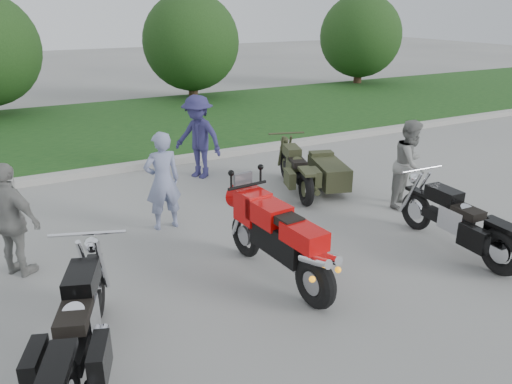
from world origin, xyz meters
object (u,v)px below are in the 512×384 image
cruiser_left (79,333)px  person_denim (198,137)px  sportbike_red (280,238)px  cruiser_right (461,224)px  person_stripe (163,181)px  person_back (12,221)px  person_grey (410,164)px  cruiser_sidecar (316,172)px

cruiser_left → person_denim: size_ratio=1.33×
sportbike_red → person_denim: person_denim is taller
cruiser_right → person_denim: bearing=114.7°
cruiser_left → person_stripe: person_stripe is taller
person_back → person_grey: bearing=-135.0°
person_stripe → cruiser_sidecar: bearing=-175.5°
person_stripe → sportbike_red: bearing=108.9°
cruiser_left → cruiser_sidecar: 6.03m
person_back → person_stripe: bearing=-116.3°
person_denim → person_back: person_denim is taller
sportbike_red → person_denim: bearing=76.2°
cruiser_sidecar → person_back: bearing=-154.7°
cruiser_left → person_stripe: size_ratio=1.43×
cruiser_left → person_back: bearing=119.1°
person_stripe → person_back: 2.33m
cruiser_right → cruiser_left: bearing=-177.0°
sportbike_red → person_back: 3.60m
cruiser_right → cruiser_sidecar: cruiser_right is taller
cruiser_right → person_grey: (0.65, 1.79, 0.35)m
sportbike_red → person_back: person_back is taller
person_grey → person_denim: 4.35m
person_stripe → person_denim: (1.49, 2.19, 0.06)m
person_denim → cruiser_left: bearing=-64.2°
cruiser_sidecar → person_denim: person_denim is taller
person_grey → cruiser_left: bearing=169.1°
person_denim → person_back: (-3.75, -2.74, -0.08)m
person_stripe → person_back: size_ratio=1.03×
cruiser_right → cruiser_sidecar: 3.22m
person_stripe → cruiser_left: bearing=58.3°
person_back → person_denim: bearing=-93.8°
person_stripe → person_denim: bearing=-124.4°
sportbike_red → person_stripe: bearing=103.7°
cruiser_right → cruiser_sidecar: bearing=99.8°
person_grey → cruiser_right: bearing=-138.1°
person_denim → person_back: 4.65m
person_grey → person_back: (-6.56, 0.58, -0.00)m
sportbike_red → cruiser_right: (2.82, -0.54, -0.18)m
sportbike_red → cruiser_sidecar: sportbike_red is taller
sportbike_red → person_stripe: size_ratio=1.38×
cruiser_sidecar → person_stripe: (-3.20, -0.27, 0.43)m
cruiser_right → person_denim: (-2.16, 5.11, 0.43)m
sportbike_red → person_back: size_ratio=1.42×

